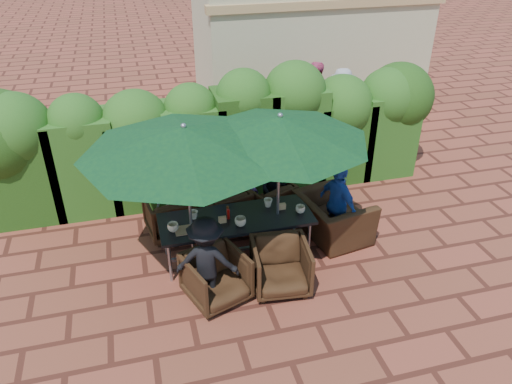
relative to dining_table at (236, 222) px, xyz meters
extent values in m
plane|color=brown|center=(0.17, -0.12, -0.68)|extent=(80.00, 80.00, 0.00)
cube|color=black|center=(0.00, 0.00, 0.05)|extent=(2.43, 0.90, 0.05)
cube|color=gray|center=(0.00, 0.00, -0.56)|extent=(2.23, 0.05, 0.05)
cylinder|color=gray|center=(-1.11, -0.35, -0.33)|extent=(0.05, 0.05, 0.70)
cylinder|color=gray|center=(-1.11, 0.35, -0.33)|extent=(0.05, 0.05, 0.70)
cylinder|color=gray|center=(1.11, -0.35, -0.33)|extent=(0.05, 0.05, 0.70)
cylinder|color=gray|center=(1.11, 0.35, -0.33)|extent=(0.05, 0.05, 0.70)
cylinder|color=gray|center=(-0.72, -0.08, -0.66)|extent=(0.44, 0.44, 0.03)
cylinder|color=gray|center=(-0.72, -0.08, 0.52)|extent=(0.04, 0.04, 2.40)
cone|color=black|center=(-0.72, -0.08, 1.54)|extent=(3.01, 3.01, 0.38)
sphere|color=gray|center=(-0.72, -0.08, 1.74)|extent=(0.08, 0.08, 0.08)
cylinder|color=gray|center=(0.67, -0.05, -0.66)|extent=(0.44, 0.44, 0.03)
cylinder|color=gray|center=(0.67, -0.05, 0.52)|extent=(0.04, 0.04, 2.40)
cone|color=black|center=(0.67, -0.05, 1.54)|extent=(2.71, 2.71, 0.38)
sphere|color=gray|center=(0.67, -0.05, 1.74)|extent=(0.08, 0.08, 0.08)
imported|color=black|center=(-0.96, 0.96, -0.26)|extent=(0.90, 0.86, 0.82)
imported|color=black|center=(-0.02, 0.95, -0.26)|extent=(0.97, 0.94, 0.82)
imported|color=black|center=(0.80, 0.97, -0.27)|extent=(1.01, 0.99, 0.81)
imported|color=black|center=(-0.51, -0.90, -0.26)|extent=(1.02, 0.99, 0.83)
imported|color=black|center=(0.46, -0.91, -0.25)|extent=(0.90, 0.85, 0.85)
imported|color=black|center=(1.73, 0.12, -0.16)|extent=(0.96, 1.30, 1.04)
imported|color=silver|center=(-0.86, 1.03, -0.02)|extent=(0.72, 0.51, 1.32)
imported|color=#1D449E|center=(-0.05, 0.93, -0.03)|extent=(0.56, 0.51, 1.29)
imported|color=black|center=(0.92, 0.99, -0.10)|extent=(0.57, 0.38, 1.15)
imported|color=black|center=(-0.63, -0.89, 0.02)|extent=(0.98, 0.67, 1.39)
imported|color=#1D449E|center=(1.74, 0.02, 0.03)|extent=(0.67, 0.92, 1.41)
imported|color=#C84674|center=(-0.40, 0.98, -0.26)|extent=(0.37, 0.33, 0.84)
imported|color=#8650AF|center=(0.51, 1.04, -0.28)|extent=(0.33, 0.29, 0.79)
imported|color=green|center=(1.62, 4.15, 0.11)|extent=(1.53, 0.75, 1.56)
imported|color=#C84674|center=(2.95, 4.42, 0.23)|extent=(0.93, 0.63, 1.81)
imported|color=#9C9BA4|center=(3.62, 4.27, 0.15)|extent=(1.12, 0.67, 1.64)
imported|color=beige|center=(-1.00, -0.11, 0.14)|extent=(0.17, 0.17, 0.13)
imported|color=beige|center=(-0.65, 0.16, 0.14)|extent=(0.14, 0.14, 0.13)
imported|color=beige|center=(0.02, -0.23, 0.14)|extent=(0.18, 0.18, 0.14)
imported|color=beige|center=(0.58, 0.20, 0.14)|extent=(0.14, 0.14, 0.14)
imported|color=beige|center=(1.03, -0.11, 0.14)|extent=(0.16, 0.16, 0.12)
cylinder|color=#B20C0A|center=(-0.12, 0.01, 0.16)|extent=(0.04, 0.04, 0.17)
cylinder|color=#4C230C|center=(-0.11, 0.10, 0.16)|extent=(0.04, 0.04, 0.17)
cube|color=#A0734D|center=(-0.80, -0.14, 0.08)|extent=(0.35, 0.25, 0.02)
cube|color=tan|center=(-0.23, -0.07, 0.12)|extent=(0.12, 0.06, 0.10)
cube|color=tan|center=(0.78, 0.06, 0.12)|extent=(0.12, 0.06, 0.10)
cube|color=#1A380F|center=(-3.33, 2.18, 0.24)|extent=(1.15, 0.95, 1.82)
sphere|color=#1A380F|center=(-3.33, 2.18, 1.05)|extent=(1.28, 1.28, 1.28)
cube|color=#1A380F|center=(-2.33, 2.18, 0.25)|extent=(1.15, 0.95, 1.85)
sphere|color=#1A380F|center=(-2.33, 2.18, 1.08)|extent=(0.99, 0.99, 0.99)
cube|color=#1A380F|center=(-1.33, 2.18, 0.18)|extent=(1.15, 0.95, 1.71)
sphere|color=#1A380F|center=(-1.33, 2.18, 0.94)|extent=(1.24, 1.24, 1.24)
cube|color=#1A380F|center=(-0.33, 2.18, 0.26)|extent=(1.15, 0.95, 1.87)
sphere|color=#1A380F|center=(-0.33, 2.18, 1.10)|extent=(0.99, 0.99, 0.99)
cube|color=#1A380F|center=(0.67, 2.18, 0.34)|extent=(1.15, 0.95, 2.04)
sphere|color=#1A380F|center=(0.67, 2.18, 1.26)|extent=(1.05, 1.05, 1.05)
cube|color=#1A380F|center=(1.67, 2.18, 0.34)|extent=(1.15, 0.95, 2.03)
sphere|color=#1A380F|center=(1.67, 2.18, 1.26)|extent=(1.20, 1.20, 1.20)
cube|color=#1A380F|center=(2.67, 2.18, 0.16)|extent=(1.15, 0.95, 1.66)
sphere|color=#1A380F|center=(2.67, 2.18, 0.89)|extent=(1.24, 1.24, 1.24)
cube|color=#1A380F|center=(3.67, 2.18, 0.20)|extent=(1.15, 0.95, 1.75)
sphere|color=#1A380F|center=(3.67, 2.18, 0.98)|extent=(1.18, 1.18, 1.18)
sphere|color=#1A380F|center=(3.97, 2.28, 0.92)|extent=(1.40, 1.40, 1.40)
cube|color=#BFB68E|center=(3.67, 6.88, 0.92)|extent=(6.00, 3.00, 3.20)
cube|color=tan|center=(3.67, 5.43, 2.22)|extent=(6.20, 0.25, 0.20)
camera|label=1|loc=(-1.39, -6.44, 4.41)|focal=35.00mm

